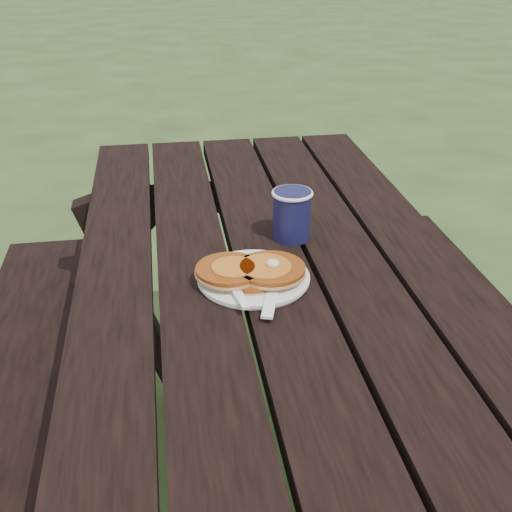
{
  "coord_description": "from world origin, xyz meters",
  "views": [
    {
      "loc": [
        -0.2,
        -0.96,
        1.35
      ],
      "look_at": [
        -0.04,
        0.06,
        0.8
      ],
      "focal_mm": 45.0,
      "sensor_mm": 36.0,
      "label": 1
    }
  ],
  "objects": [
    {
      "name": "picnic_table",
      "position": [
        0.0,
        0.0,
        0.37
      ],
      "size": [
        1.36,
        1.8,
        0.75
      ],
      "color": "black",
      "rests_on": "ground"
    },
    {
      "name": "pancake_stack",
      "position": [
        -0.05,
        0.05,
        0.77
      ],
      "size": [
        0.2,
        0.13,
        0.04
      ],
      "rotation": [
        0.0,
        0.0,
        0.16
      ],
      "color": "#924010",
      "rests_on": "plate"
    },
    {
      "name": "fork",
      "position": [
        -0.09,
        -0.01,
        0.77
      ],
      "size": [
        0.06,
        0.16,
        0.01
      ],
      "primitive_type": null,
      "rotation": [
        0.0,
        0.0,
        0.16
      ],
      "color": "white",
      "rests_on": "plate"
    },
    {
      "name": "knife",
      "position": [
        -0.02,
        -0.0,
        0.76
      ],
      "size": [
        0.07,
        0.18,
        0.0
      ],
      "primitive_type": "cube",
      "rotation": [
        0.0,
        0.0,
        -0.29
      ],
      "color": "white",
      "rests_on": "plate"
    },
    {
      "name": "coffee_cup",
      "position": [
        0.06,
        0.22,
        0.81
      ],
      "size": [
        0.09,
        0.09,
        0.11
      ],
      "rotation": [
        0.0,
        0.0,
        -0.01
      ],
      "color": "#14143B",
      "rests_on": "picnic_table"
    },
    {
      "name": "plate",
      "position": [
        -0.05,
        0.06,
        0.76
      ],
      "size": [
        0.21,
        0.21,
        0.01
      ],
      "primitive_type": "cylinder",
      "rotation": [
        0.0,
        0.0,
        0.04
      ],
      "color": "white",
      "rests_on": "picnic_table"
    }
  ]
}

